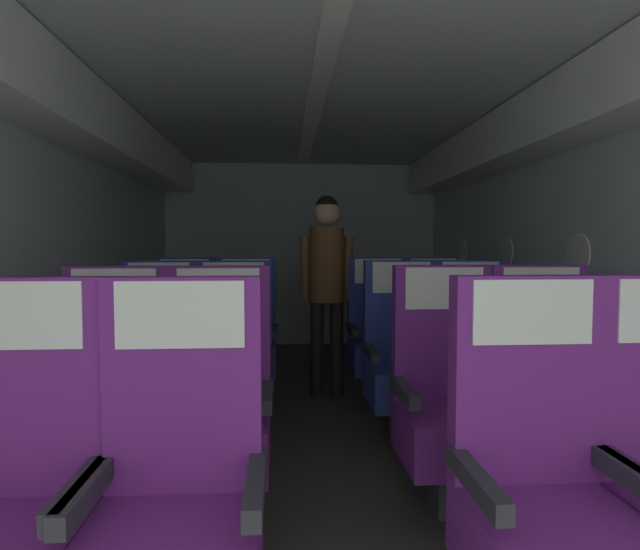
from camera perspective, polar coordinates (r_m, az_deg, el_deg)
name	(u,v)px	position (r m, az deg, el deg)	size (l,w,h in m)	color
ground	(320,442)	(3.44, 0.05, -17.87)	(3.60, 6.88, 0.02)	#3D3833
fuselage_shell	(318,182)	(3.50, -0.25, 10.12)	(3.48, 6.53, 2.29)	silver
seat_a_left_window	(6,512)	(1.82, -31.20, -21.35)	(0.50, 0.46, 1.13)	#38383D
seat_a_left_aisle	(177,509)	(1.66, -15.44, -23.47)	(0.50, 0.46, 1.13)	#38383D
seat_a_right_window	(543,498)	(1.79, 23.27, -21.57)	(0.50, 0.46, 1.13)	#38383D
seat_b_left_window	(110,413)	(2.56, -22.01, -13.90)	(0.50, 0.46, 1.13)	#38383D
seat_b_left_aisle	(217,411)	(2.46, -11.19, -14.45)	(0.50, 0.46, 1.13)	#38383D
seat_b_right_aisle	(548,404)	(2.74, 23.71, -12.85)	(0.50, 0.46, 1.13)	#38383D
seat_b_right_window	(449,405)	(2.57, 13.93, -13.69)	(0.50, 0.46, 1.13)	#38383D
seat_c_left_window	(157,368)	(3.37, -17.45, -9.69)	(0.50, 0.46, 1.13)	#38383D
seat_c_left_aisle	(233,366)	(3.31, -9.49, -9.84)	(0.50, 0.46, 1.13)	#38383D
seat_c_right_aisle	(474,362)	(3.52, 16.56, -9.12)	(0.50, 0.46, 1.13)	#38383D
seat_c_right_window	(404,363)	(3.39, 9.19, -9.53)	(0.50, 0.46, 1.13)	#38383D
seat_d_left_window	(184,342)	(4.21, -14.72, -7.09)	(0.50, 0.46, 1.13)	#38383D
seat_d_left_aisle	(246,341)	(4.16, -8.12, -7.15)	(0.50, 0.46, 1.13)	#38383D
seat_d_right_aisle	(435,338)	(4.34, 12.54, -6.76)	(0.50, 0.46, 1.13)	#38383D
seat_d_right_window	(380,339)	(4.21, 6.55, -7.01)	(0.50, 0.46, 1.13)	#38383D
flight_attendant	(327,272)	(4.24, 0.75, 0.28)	(0.43, 0.28, 1.63)	black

